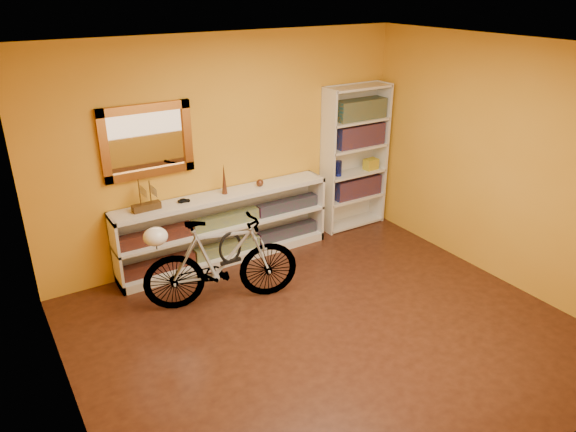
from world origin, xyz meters
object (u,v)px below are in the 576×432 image
console_unit (225,227)px  helmet (155,236)px  bicycle (221,261)px  bookcase (355,158)px

console_unit → helmet: bearing=-147.8°
bicycle → bookcase: bearing=-54.3°
bookcase → bicycle: (-2.34, -0.84, -0.47)m
bookcase → helmet: 3.02m
bookcase → console_unit: bearing=-179.2°
console_unit → helmet: helmet is taller
helmet → bicycle: bearing=-15.9°
bookcase → helmet: bearing=-167.1°
console_unit → bookcase: 1.98m
console_unit → bicycle: 0.93m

